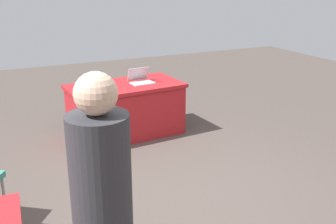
# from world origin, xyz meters

# --- Properties ---
(ground_plane) EXTENTS (14.40, 14.40, 0.00)m
(ground_plane) POSITION_xyz_m (0.00, 0.00, 0.00)
(ground_plane) COLOR #4C423D
(table_foreground) EXTENTS (1.63, 0.95, 0.74)m
(table_foreground) POSITION_xyz_m (-0.29, -1.95, 0.37)
(table_foreground) COLOR #AD1E23
(table_foreground) RESTS_ON ground
(person_presenter) EXTENTS (0.48, 0.48, 1.74)m
(person_presenter) POSITION_xyz_m (1.02, 1.35, 0.98)
(person_presenter) COLOR #26262D
(person_presenter) RESTS_ON ground
(laptop_silver) EXTENTS (0.34, 0.32, 0.21)m
(laptop_silver) POSITION_xyz_m (-0.53, -1.93, 0.78)
(laptop_silver) COLOR silver
(laptop_silver) RESTS_ON table_foreground
(yarn_ball) EXTENTS (0.13, 0.13, 0.13)m
(yarn_ball) POSITION_xyz_m (0.09, -1.85, 0.81)
(yarn_ball) COLOR beige
(yarn_ball) RESTS_ON table_foreground
(scissors_red) EXTENTS (0.18, 0.05, 0.01)m
(scissors_red) POSITION_xyz_m (-0.74, -1.88, 0.75)
(scissors_red) COLOR red
(scissors_red) RESTS_ON table_foreground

